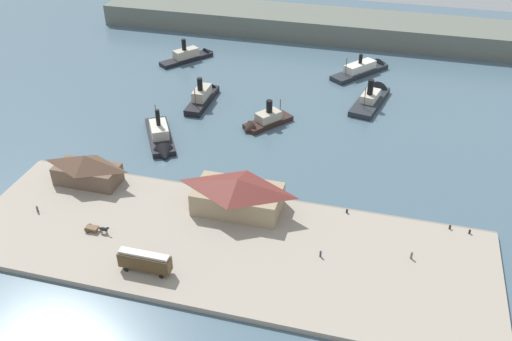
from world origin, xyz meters
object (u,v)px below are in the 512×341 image
Objects in this scene: ferry_mid_harbor at (365,69)px; ferry_outer_harbor at (204,95)px; pedestrian_near_west_shed at (411,255)px; ferry_shed_west_terminal at (87,169)px; horse_cart at (96,228)px; ferry_approaching_west at (161,139)px; pedestrian_standing_center at (321,254)px; ferry_moored_west at (264,122)px; ferry_shed_customs_shed at (238,194)px; street_tram at (145,261)px; pedestrian_walking_east at (37,209)px; mooring_post_east at (347,211)px; ferry_approaching_east at (191,55)px; mooring_post_west at (470,232)px; ferry_moored_east at (373,96)px; mooring_post_center_east at (450,227)px.

ferry_mid_harbor is 1.10× the size of ferry_outer_harbor.
ferry_mid_harbor reaches higher than pedestrian_near_west_shed.
ferry_shed_west_terminal is 19.78m from horse_cart.
ferry_approaching_west is at bearing 93.18° from horse_cart.
ferry_moored_west reaches higher than pedestrian_standing_center.
horse_cart is at bearing -56.36° from ferry_shed_west_terminal.
ferry_shed_customs_shed is 0.89× the size of ferry_approaching_west.
ferry_shed_customs_shed reaches higher than ferry_outer_harbor.
street_tram is 114.43m from ferry_mid_harbor.
mooring_post_east is at bearing 14.74° from pedestrian_walking_east.
pedestrian_walking_east is 63.11m from pedestrian_standing_center.
street_tram is at bearing -105.81° from ferry_mid_harbor.
mooring_post_east is 81.68m from ferry_mid_harbor.
ferry_mid_harbor is (61.43, 4.69, -0.17)m from ferry_approaching_east.
pedestrian_walking_east is at bearing 160.44° from street_tram.
mooring_post_west is 66.42m from ferry_moored_east.
ferry_approaching_west is 67.43m from ferry_moored_east.
mooring_post_center_east is at bearing 2.86° from ferry_shed_west_terminal.
ferry_moored_west is at bearing 54.31° from pedestrian_walking_east.
mooring_post_center_east is at bearing 11.26° from pedestrian_walking_east.
mooring_post_west is (92.29, 17.08, -0.35)m from pedestrian_walking_east.
ferry_moored_west is at bearing -47.77° from ferry_approaching_east.
street_tram is 45.43m from mooring_post_east.
horse_cart is 3.34× the size of pedestrian_standing_center.
ferry_mid_harbor reaches higher than ferry_moored_west.
ferry_approaching_west reaches higher than mooring_post_east.
mooring_post_west is 87.30m from ferry_mid_harbor.
street_tram is 11.59× the size of mooring_post_center_east.
pedestrian_standing_center is at bearing -147.96° from mooring_post_center_east.
ferry_moored_east reaches higher than pedestrian_walking_east.
mooring_post_center_east is (72.26, 20.44, -0.47)m from horse_cart.
ferry_mid_harbor reaches higher than street_tram.
ferry_moored_west is (37.38, -41.18, -0.09)m from ferry_approaching_east.
street_tram is (25.87, -24.48, -1.17)m from ferry_shed_west_terminal.
mooring_post_center_east is (45.65, 4.93, -3.56)m from ferry_shed_customs_shed.
ferry_outer_harbor reaches higher than ferry_moored_west.
pedestrian_walking_east reaches higher than mooring_post_center_east.
ferry_outer_harbor is (15.56, -30.13, 0.22)m from ferry_approaching_east.
mooring_post_west is at bearing -40.19° from ferry_approaching_east.
ferry_moored_east reaches higher than ferry_moored_west.
pedestrian_standing_center is at bearing -53.19° from ferry_outer_harbor.
horse_cart reaches higher than mooring_post_east.
ferry_moored_west is 24.46m from ferry_outer_harbor.
ferry_outer_harbor is (16.36, 64.22, -0.19)m from pedestrian_walking_east.
mooring_post_east is 0.04× the size of ferry_mid_harbor.
pedestrian_walking_east is 90.04m from mooring_post_center_east.
pedestrian_standing_center is (47.04, 4.65, -0.16)m from horse_cart.
ferry_shed_west_terminal is 0.74× the size of ferry_outer_harbor.
pedestrian_walking_east is (-80.65, -5.93, -0.02)m from pedestrian_near_west_shed.
ferry_moored_west is (-28.20, 35.71, -0.15)m from mooring_post_east.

